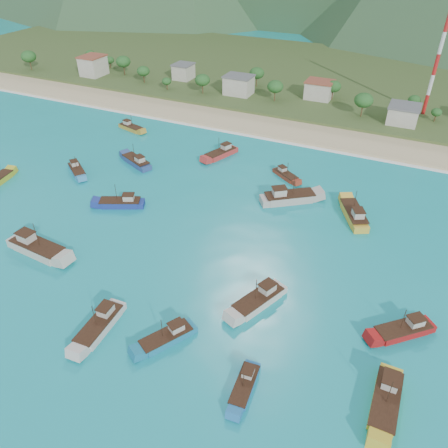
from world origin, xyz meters
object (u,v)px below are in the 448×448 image
at_px(boat_13, 167,338).
at_px(boat_7, 354,215).
at_px(radio_tower, 439,54).
at_px(boat_12, 259,300).
at_px(boat_9, 288,198).
at_px(boat_23, 403,330).
at_px(boat_17, 137,162).
at_px(boat_25, 221,154).
at_px(boat_19, 245,386).
at_px(boat_2, 386,401).
at_px(boat_6, 100,325).
at_px(boat_20, 121,203).
at_px(boat_11, 77,171).
at_px(boat_16, 285,175).
at_px(boat_22, 131,128).
at_px(boat_10, 37,248).

bearing_deg(boat_13, boat_7, -82.39).
bearing_deg(radio_tower, boat_7, -97.08).
bearing_deg(radio_tower, boat_12, -99.94).
xyz_separation_m(boat_9, boat_12, (5.95, -34.76, -0.21)).
distance_m(boat_7, boat_23, 33.66).
xyz_separation_m(boat_17, boat_23, (73.72, -32.05, -0.04)).
bearing_deg(boat_13, boat_25, -41.89).
height_order(radio_tower, boat_19, radio_tower).
height_order(radio_tower, boat_23, radio_tower).
bearing_deg(boat_12, boat_13, 76.16).
xyz_separation_m(radio_tower, boat_2, (4.40, -116.58, -20.21)).
height_order(boat_13, boat_19, boat_13).
bearing_deg(radio_tower, boat_6, -108.19).
bearing_deg(boat_25, boat_20, 93.85).
distance_m(boat_9, boat_23, 43.03).
bearing_deg(boat_19, boat_17, -48.57).
height_order(boat_2, boat_13, boat_2).
relative_size(boat_12, boat_13, 1.20).
relative_size(boat_11, boat_25, 0.82).
height_order(boat_19, boat_25, boat_25).
bearing_deg(boat_23, boat_17, 24.07).
xyz_separation_m(boat_12, boat_13, (-10.26, -13.87, -0.18)).
xyz_separation_m(boat_11, boat_16, (51.27, 21.16, -0.11)).
height_order(boat_17, boat_22, boat_17).
xyz_separation_m(boat_19, boat_23, (19.44, 20.25, 0.22)).
height_order(boat_20, boat_25, boat_25).
bearing_deg(boat_2, boat_9, -57.51).
xyz_separation_m(radio_tower, boat_11, (-80.22, -80.88, -20.43)).
relative_size(boat_11, boat_22, 0.94).
distance_m(boat_6, boat_13, 11.59).
bearing_deg(boat_23, boat_25, 7.19).
distance_m(boat_7, boat_20, 53.75).
distance_m(boat_2, boat_13, 33.35).
bearing_deg(boat_20, boat_17, -0.13).
bearing_deg(boat_9, boat_11, -115.90).
distance_m(boat_9, boat_10, 56.63).
bearing_deg(boat_13, boat_12, -96.38).
bearing_deg(boat_12, boat_11, 0.68).
xyz_separation_m(boat_9, boat_20, (-35.06, -18.54, -0.28)).
relative_size(boat_17, boat_25, 0.98).
bearing_deg(boat_12, boat_9, -57.62).
bearing_deg(boat_2, boat_7, -73.43).
xyz_separation_m(boat_7, boat_20, (-50.66, -17.96, -0.15)).
bearing_deg(boat_16, boat_22, -65.21).
distance_m(boat_17, boat_20, 21.41).
height_order(boat_10, boat_13, boat_10).
xyz_separation_m(boat_2, boat_22, (-88.56, 66.20, -0.22)).
bearing_deg(boat_2, boat_6, 7.20).
xyz_separation_m(boat_2, boat_10, (-68.80, 5.38, 0.23)).
xyz_separation_m(boat_10, boat_25, (14.78, 55.64, -0.29)).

